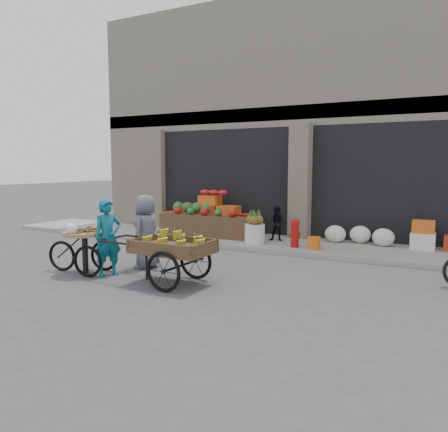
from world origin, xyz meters
The scene contains 13 objects.
ground centered at (0.00, 0.00, 0.00)m, with size 80.00×80.00×0.00m, color #424244.
sidewalk centered at (0.00, 4.10, 0.06)m, with size 18.00×2.20×0.12m, color gray.
building centered at (0.00, 8.03, 3.37)m, with size 14.00×6.45×7.00m.
fruit_display centered at (-2.48, 4.38, 0.67)m, with size 3.10×1.12×1.24m.
pineapple_bin centered at (-0.75, 3.60, 0.37)m, with size 0.52×0.52×0.50m, color silver.
fire_hydrant centered at (0.35, 3.55, 0.50)m, with size 0.22×0.22×0.71m.
orange_bucket centered at (0.85, 3.50, 0.27)m, with size 0.32×0.32×0.30m, color orange.
right_bay_goods centered at (2.61, 4.70, 0.41)m, with size 3.35×0.60×0.70m.
seated_person centered at (-0.35, 4.20, 0.58)m, with size 0.45×0.35×0.93m, color black.
banana_cart centered at (-0.69, -0.30, 0.72)m, with size 2.41×1.08×0.99m.
vendor_woman centered at (-2.12, -0.36, 0.74)m, with size 0.54×0.36×1.49m, color #0F6375.
tricycle_cart centered at (-2.66, -0.44, 0.57)m, with size 1.46×0.98×0.95m.
vendor_grey centered at (-1.86, 0.50, 0.77)m, with size 0.75×0.49×1.53m, color slate.
Camera 1 is at (3.74, -6.69, 2.14)m, focal length 35.00 mm.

